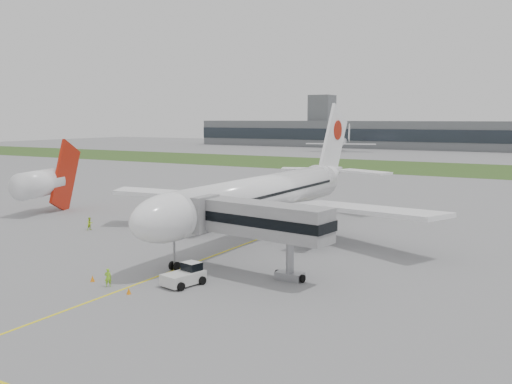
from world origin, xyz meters
The scene contains 14 objects.
ground centered at (0.00, 0.00, 0.00)m, with size 600.00×600.00×0.00m, color gray.
apron_markings centered at (0.00, -5.00, 0.00)m, with size 70.00×70.00×0.04m, color yellow, non-canonical shape.
grass_strip centered at (0.00, 120.00, 0.01)m, with size 600.00×50.00×0.02m, color #38531F.
terminal_building centered at (0.00, 229.87, 7.00)m, with size 320.00×22.30×14.00m.
control_tower centered at (-90.00, 232.00, 0.00)m, with size 12.00×12.00×56.00m, color slate, non-canonical shape.
airliner centered at (0.00, 4.87, 5.66)m, with size 48.13×53.95×17.88m.
pushback_tug centered at (4.06, -18.52, 0.92)m, with size 3.32×4.29×2.00m.
jet_bridge centered at (7.52, -12.44, 5.56)m, with size 16.48×5.40×7.52m.
safety_cone_left centered at (-4.26, -22.13, 0.30)m, with size 0.43×0.43×0.59m, color orange.
safety_cone_right centered at (1.46, -23.40, 0.29)m, with size 0.43×0.43×0.59m, color orange.
ground_crew_near centered at (-1.76, -22.61, 0.86)m, with size 0.63×0.41×1.72m, color #91E325.
ground_crew_far centered at (-23.26, -4.02, 0.90)m, with size 0.87×0.68×1.80m, color #B9E626.
neighbor_aircraft centered at (-40.53, 2.50, 5.02)m, with size 7.09×15.67×12.66m.
distant_aircraft_left centered at (-62.08, 189.45, 0.00)m, with size 32.15×28.37×12.29m, color white, non-canonical shape.
Camera 1 is at (35.46, -60.14, 15.45)m, focal length 40.00 mm.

